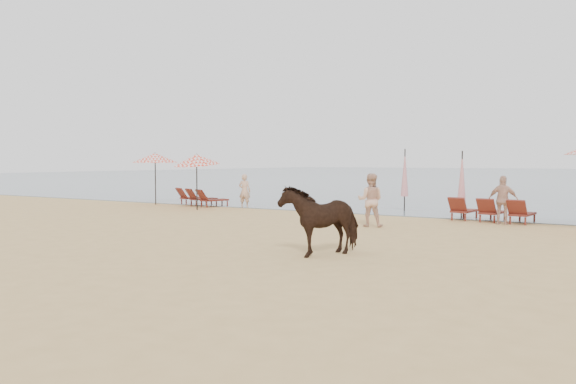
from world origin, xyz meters
name	(u,v)px	position (x,y,z in m)	size (l,w,h in m)	color
ground	(179,248)	(0.00, 0.00, 0.00)	(120.00, 120.00, 0.00)	tan
sea	(554,175)	(0.00, 80.00, 0.00)	(160.00, 140.00, 0.06)	#51606B
lounger_cluster_left	(200,198)	(-7.81, 10.07, 0.38)	(2.81, 2.22, 0.54)	maroon
lounger_cluster_right	(491,211)	(5.15, 9.78, 0.39)	(2.69, 1.78, 0.56)	maroon
umbrella_open_left_a	(155,158)	(-9.96, 9.40, 2.21)	(2.16, 2.16, 2.46)	black
umbrella_open_left_b	(197,160)	(-6.49, 8.29, 2.13)	(1.93, 1.96, 2.46)	black
umbrella_closed_left	(405,173)	(1.31, 12.04, 1.57)	(0.31, 0.31, 2.56)	black
umbrella_closed_right	(462,177)	(4.07, 10.18, 1.49)	(0.30, 0.30, 2.43)	black
cow	(321,219)	(3.25, 1.04, 0.77)	(0.83, 1.83, 1.55)	black
beachgoer_left	(245,191)	(-5.30, 10.09, 0.75)	(0.55, 0.36, 1.50)	tan
beachgoer_right_a	(370,200)	(2.17, 6.43, 0.84)	(0.82, 0.64, 1.68)	tan
beachgoer_right_b	(503,200)	(5.63, 9.26, 0.80)	(0.93, 0.39, 1.59)	tan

